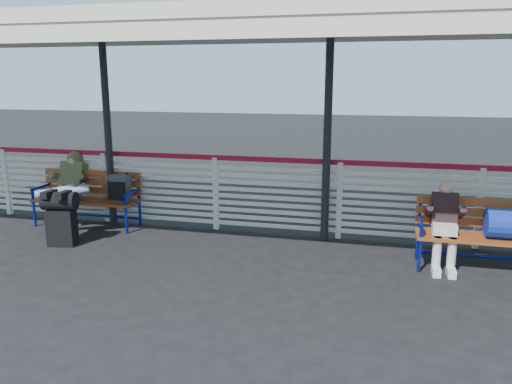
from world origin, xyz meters
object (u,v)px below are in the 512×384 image
(luggage_stack, at_px, (61,216))
(companion_person, at_px, (445,224))
(bench_left, at_px, (97,192))
(bench_right, at_px, (503,226))
(traveler_man, at_px, (66,189))

(luggage_stack, distance_m, companion_person, 5.41)
(luggage_stack, distance_m, bench_left, 1.04)
(bench_right, bearing_deg, luggage_stack, -176.17)
(bench_right, distance_m, traveler_man, 6.44)
(bench_left, xyz_separation_m, traveler_man, (-0.33, -0.35, 0.11))
(luggage_stack, relative_size, traveler_man, 0.51)
(luggage_stack, relative_size, bench_right, 0.46)
(bench_right, height_order, companion_person, companion_person)
(luggage_stack, xyz_separation_m, bench_left, (-0.01, 1.03, 0.14))
(bench_left, xyz_separation_m, companion_person, (5.40, -0.63, 0.01))
(bench_left, relative_size, traveler_man, 1.11)
(luggage_stack, height_order, bench_right, bench_right)
(bench_left, distance_m, bench_right, 6.13)
(luggage_stack, distance_m, traveler_man, 0.80)
(bench_right, relative_size, traveler_man, 1.11)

